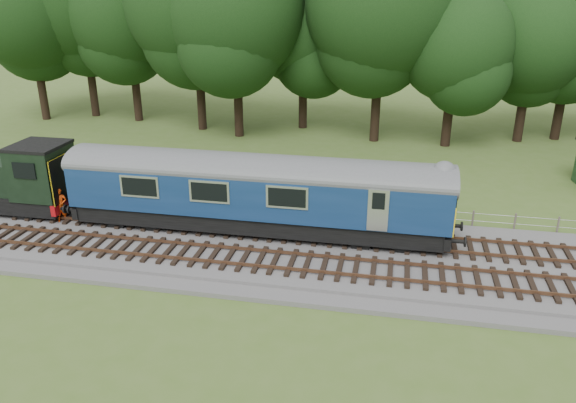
# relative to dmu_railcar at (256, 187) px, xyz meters

# --- Properties ---
(ground) EXTENTS (120.00, 120.00, 0.00)m
(ground) POSITION_rel_dmu_railcar_xyz_m (4.39, -1.40, -2.61)
(ground) COLOR #476424
(ground) RESTS_ON ground
(ballast) EXTENTS (70.00, 7.00, 0.35)m
(ballast) POSITION_rel_dmu_railcar_xyz_m (4.39, -1.40, -2.43)
(ballast) COLOR #4C4C4F
(ballast) RESTS_ON ground
(track_north) EXTENTS (67.20, 2.40, 0.21)m
(track_north) POSITION_rel_dmu_railcar_xyz_m (4.39, -0.00, -2.19)
(track_north) COLOR black
(track_north) RESTS_ON ballast
(track_south) EXTENTS (67.20, 2.40, 0.21)m
(track_south) POSITION_rel_dmu_railcar_xyz_m (4.39, -3.00, -2.19)
(track_south) COLOR black
(track_south) RESTS_ON ballast
(fence) EXTENTS (64.00, 0.12, 1.00)m
(fence) POSITION_rel_dmu_railcar_xyz_m (4.39, 3.10, -2.61)
(fence) COLOR #6B6054
(fence) RESTS_ON ground
(tree_line) EXTENTS (70.00, 8.00, 18.00)m
(tree_line) POSITION_rel_dmu_railcar_xyz_m (4.39, 20.60, -2.61)
(tree_line) COLOR black
(tree_line) RESTS_ON ground
(dmu_railcar) EXTENTS (18.05, 2.86, 3.88)m
(dmu_railcar) POSITION_rel_dmu_railcar_xyz_m (0.00, 0.00, 0.00)
(dmu_railcar) COLOR black
(dmu_railcar) RESTS_ON ground
(worker) EXTENTS (0.76, 0.68, 1.75)m
(worker) POSITION_rel_dmu_railcar_xyz_m (-9.91, -0.78, -1.38)
(worker) COLOR #F5460C
(worker) RESTS_ON ballast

